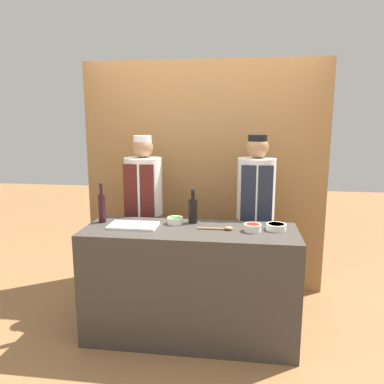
{
  "coord_description": "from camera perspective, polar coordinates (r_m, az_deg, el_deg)",
  "views": [
    {
      "loc": [
        0.41,
        -2.87,
        1.8
      ],
      "look_at": [
        0.0,
        0.12,
        1.22
      ],
      "focal_mm": 35.0,
      "sensor_mm": 36.0,
      "label": 1
    }
  ],
  "objects": [
    {
      "name": "ground_plane",
      "position": [
        3.41,
        -0.3,
        -20.92
      ],
      "size": [
        14.0,
        14.0,
        0.0
      ],
      "primitive_type": "plane",
      "color": "olive"
    },
    {
      "name": "cabinet_wall",
      "position": [
        4.01,
        1.83,
        2.28
      ],
      "size": [
        2.53,
        0.18,
        2.4
      ],
      "color": "olive",
      "rests_on": "ground_plane"
    },
    {
      "name": "counter",
      "position": [
        3.19,
        -0.31,
        -13.75
      ],
      "size": [
        1.73,
        0.61,
        0.94
      ],
      "color": "#3D3833",
      "rests_on": "ground_plane"
    },
    {
      "name": "sauce_bowl_red",
      "position": [
        2.99,
        9.23,
        -5.31
      ],
      "size": [
        0.13,
        0.13,
        0.06
      ],
      "color": "white",
      "rests_on": "counter"
    },
    {
      "name": "sauce_bowl_green",
      "position": [
        3.17,
        -2.59,
        -4.31
      ],
      "size": [
        0.13,
        0.13,
        0.06
      ],
      "color": "white",
      "rests_on": "counter"
    },
    {
      "name": "sauce_bowl_orange",
      "position": [
        3.07,
        12.71,
        -5.16
      ],
      "size": [
        0.16,
        0.16,
        0.05
      ],
      "color": "white",
      "rests_on": "counter"
    },
    {
      "name": "cutting_board",
      "position": [
        3.12,
        -8.92,
        -5.07
      ],
      "size": [
        0.39,
        0.24,
        0.02
      ],
      "color": "white",
      "rests_on": "counter"
    },
    {
      "name": "bottle_wine",
      "position": [
        3.28,
        -13.56,
        -2.26
      ],
      "size": [
        0.06,
        0.06,
        0.34
      ],
      "color": "black",
      "rests_on": "counter"
    },
    {
      "name": "bottle_soy",
      "position": [
        3.17,
        0.11,
        -2.72
      ],
      "size": [
        0.08,
        0.08,
        0.29
      ],
      "color": "black",
      "rests_on": "counter"
    },
    {
      "name": "wooden_spoon",
      "position": [
        3.01,
        4.45,
        -5.53
      ],
      "size": [
        0.28,
        0.05,
        0.03
      ],
      "color": "#B2844C",
      "rests_on": "counter"
    },
    {
      "name": "chef_left",
      "position": [
        3.71,
        -7.29,
        -3.33
      ],
      "size": [
        0.36,
        0.36,
        1.66
      ],
      "color": "#28282D",
      "rests_on": "ground_plane"
    },
    {
      "name": "chef_right",
      "position": [
        3.58,
        9.61,
        -3.71
      ],
      "size": [
        0.35,
        0.35,
        1.67
      ],
      "color": "#28282D",
      "rests_on": "ground_plane"
    }
  ]
}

